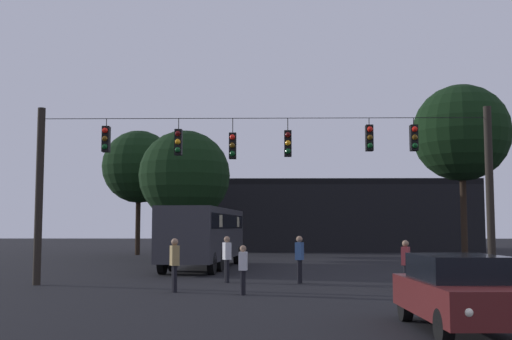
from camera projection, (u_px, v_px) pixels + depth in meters
ground_plane at (264, 271)px, 30.28m from camera, size 168.00×168.00×0.00m
overhead_signal_span at (264, 174)px, 23.06m from camera, size 16.64×0.44×6.47m
city_bus at (205, 231)px, 32.18m from camera, size 3.44×11.17×3.00m
car_near_right at (460, 291)px, 12.81m from camera, size 1.91×4.38×1.52m
pedestrian_crossing_left at (227, 256)px, 23.92m from camera, size 0.36×0.42×1.74m
pedestrian_crossing_center at (406, 262)px, 21.23m from camera, size 0.36×0.42×1.64m
pedestrian_crossing_right at (243, 267)px, 19.61m from camera, size 0.27×0.38×1.52m
pedestrian_near_bus at (299, 256)px, 23.59m from camera, size 0.35×0.42×1.75m
pedestrian_trailing at (175, 262)px, 20.40m from camera, size 0.36×0.42×1.72m
corner_building at (341, 216)px, 58.60m from camera, size 21.93×13.19×6.09m
tree_left_silhouette at (461, 133)px, 35.59m from camera, size 5.43×5.43×10.07m
tree_behind_building at (139, 167)px, 48.19m from camera, size 5.50×5.50×9.40m
tree_right_far at (185, 176)px, 41.36m from camera, size 5.93×5.93×8.38m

